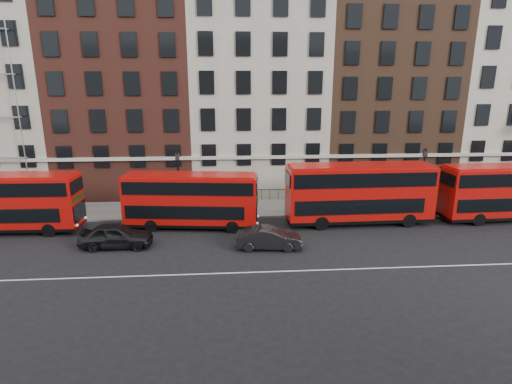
{
  "coord_description": "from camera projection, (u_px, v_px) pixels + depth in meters",
  "views": [
    {
      "loc": [
        -3.12,
        -23.35,
        10.67
      ],
      "look_at": [
        -1.07,
        5.0,
        3.0
      ],
      "focal_mm": 28.0,
      "sensor_mm": 36.0,
      "label": 1
    }
  ],
  "objects": [
    {
      "name": "ground",
      "position": [
        278.0,
        257.0,
        25.48
      ],
      "size": [
        120.0,
        120.0,
        0.0
      ],
      "primitive_type": "plane",
      "color": "black",
      "rests_on": "ground"
    },
    {
      "name": "lamp_post_right",
      "position": [
        423.0,
        175.0,
        34.49
      ],
      "size": [
        0.44,
        0.44,
        5.33
      ],
      "color": "black",
      "rests_on": "pavement"
    },
    {
      "name": "lamp_post_left",
      "position": [
        178.0,
        179.0,
        33.0
      ],
      "size": [
        0.44,
        0.44,
        5.33
      ],
      "color": "black",
      "rests_on": "pavement"
    },
    {
      "name": "kerb",
      "position": [
        266.0,
        216.0,
        33.17
      ],
      "size": [
        80.0,
        0.3,
        0.16
      ],
      "primitive_type": "cube",
      "color": "gray",
      "rests_on": "ground"
    },
    {
      "name": "building_terrace",
      "position": [
        254.0,
        89.0,
        40.01
      ],
      "size": [
        64.0,
        11.95,
        22.0
      ],
      "color": "#ADA896",
      "rests_on": "ground"
    },
    {
      "name": "bus_d",
      "position": [
        508.0,
        191.0,
        31.95
      ],
      "size": [
        10.87,
        2.99,
        4.53
      ],
      "rotation": [
        0.0,
        0.0,
        0.03
      ],
      "color": "#C00D09",
      "rests_on": "ground"
    },
    {
      "name": "car_rear",
      "position": [
        116.0,
        236.0,
        26.91
      ],
      "size": [
        4.85,
        2.01,
        1.64
      ],
      "primitive_type": "imported",
      "rotation": [
        0.0,
        0.0,
        1.56
      ],
      "color": "black",
      "rests_on": "ground"
    },
    {
      "name": "car_front",
      "position": [
        269.0,
        238.0,
        26.71
      ],
      "size": [
        4.53,
        1.9,
        1.46
      ],
      "primitive_type": "imported",
      "rotation": [
        0.0,
        0.0,
        1.49
      ],
      "color": "black",
      "rests_on": "ground"
    },
    {
      "name": "bus_c",
      "position": [
        359.0,
        192.0,
        31.06
      ],
      "size": [
        11.4,
        2.96,
        4.77
      ],
      "rotation": [
        0.0,
        0.0,
        0.02
      ],
      "color": "#C00D09",
      "rests_on": "ground"
    },
    {
      "name": "road_centre_line",
      "position": [
        283.0,
        271.0,
        23.56
      ],
      "size": [
        70.0,
        0.12,
        0.01
      ],
      "primitive_type": "cube",
      "color": "white",
      "rests_on": "ground"
    },
    {
      "name": "bus_b",
      "position": [
        191.0,
        199.0,
        30.24
      ],
      "size": [
        10.26,
        3.56,
        4.22
      ],
      "rotation": [
        0.0,
        0.0,
        -0.12
      ],
      "color": "#C00D09",
      "rests_on": "ground"
    },
    {
      "name": "pavement",
      "position": [
        263.0,
        207.0,
        35.58
      ],
      "size": [
        80.0,
        5.0,
        0.15
      ],
      "primitive_type": "cube",
      "color": "gray",
      "rests_on": "ground"
    },
    {
      "name": "bus_a",
      "position": [
        5.0,
        202.0,
        29.27
      ],
      "size": [
        10.56,
        2.81,
        4.41
      ],
      "rotation": [
        0.0,
        0.0,
        -0.03
      ],
      "color": "#C00D09",
      "rests_on": "ground"
    },
    {
      "name": "iron_railings",
      "position": [
        261.0,
        195.0,
        37.54
      ],
      "size": [
        6.6,
        0.06,
        1.0
      ],
      "primitive_type": null,
      "color": "black",
      "rests_on": "pavement"
    }
  ]
}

